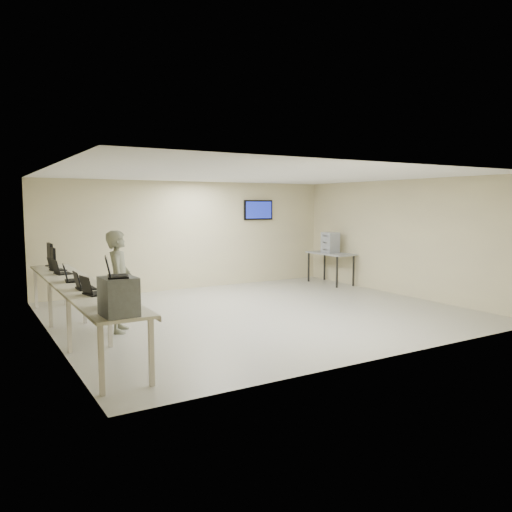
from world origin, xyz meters
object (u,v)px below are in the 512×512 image
equipment_box (119,296)px  soldier (119,281)px  workbench (78,288)px  side_table (331,255)px

equipment_box → soldier: 2.82m
workbench → side_table: workbench is taller
equipment_box → soldier: (0.75, 2.71, -0.25)m
equipment_box → soldier: size_ratio=0.26×
workbench → equipment_box: 2.76m
workbench → soldier: soldier is taller
workbench → side_table: 7.51m
side_table → workbench: bearing=-163.1°
equipment_box → side_table: (7.25, 4.94, -0.33)m
workbench → side_table: (7.19, 2.19, -0.03)m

